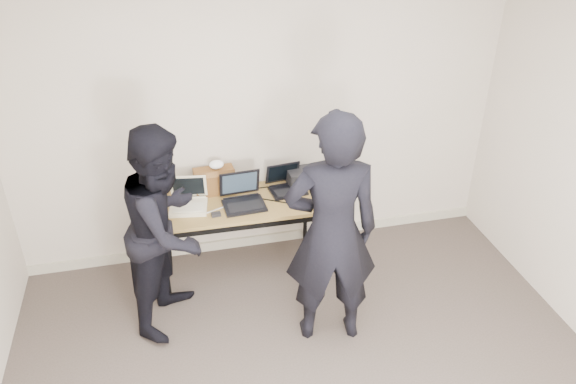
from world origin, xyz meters
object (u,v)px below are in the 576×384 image
object	(u,v)px
laptop_center	(243,197)
laptop_right	(286,184)
person_typist	(332,233)
laptop_beige	(189,202)
equipment_box	(302,177)
person_observer	(167,228)
leather_satchel	(214,180)
desk	(239,208)

from	to	relation	value
laptop_center	laptop_right	world-z (taller)	laptop_center
person_typist	laptop_beige	bearing A→B (deg)	-38.40
laptop_right	equipment_box	xyz separation A→B (m)	(0.16, 0.06, 0.02)
laptop_beige	laptop_center	distance (m)	0.47
laptop_right	person_observer	distance (m)	1.27
laptop_beige	leather_satchel	world-z (taller)	laptop_beige
laptop_center	leather_satchel	distance (m)	0.33
leather_satchel	person_typist	distance (m)	1.43
laptop_center	equipment_box	bearing A→B (deg)	15.99
laptop_beige	person_observer	xyz separation A→B (m)	(-0.20, -0.52, 0.10)
laptop_beige	laptop_right	bearing A→B (deg)	15.26
leather_satchel	laptop_right	bearing A→B (deg)	-11.53
desk	laptop_beige	size ratio (longest dim) A/B	4.17
desk	laptop_center	size ratio (longest dim) A/B	3.96
leather_satchel	person_observer	distance (m)	0.85
laptop_center	person_observer	distance (m)	0.83
person_typist	laptop_center	bearing A→B (deg)	-54.56
desk	leather_satchel	world-z (taller)	leather_satchel
leather_satchel	laptop_beige	bearing A→B (deg)	-145.57
person_observer	person_typist	bearing A→B (deg)	-86.47
desk	equipment_box	size ratio (longest dim) A/B	5.80
laptop_right	leather_satchel	distance (m)	0.66
laptop_beige	person_observer	size ratio (longest dim) A/B	0.21
desk	laptop_beige	distance (m)	0.45
laptop_center	person_observer	size ratio (longest dim) A/B	0.22
laptop_center	equipment_box	size ratio (longest dim) A/B	1.46
desk	leather_satchel	bearing A→B (deg)	129.08
equipment_box	desk	bearing A→B (deg)	-163.06
laptop_beige	equipment_box	xyz separation A→B (m)	(1.07, 0.16, 0.02)
leather_satchel	person_observer	bearing A→B (deg)	-125.76
laptop_right	person_typist	size ratio (longest dim) A/B	0.18
leather_satchel	person_typist	world-z (taller)	person_typist
leather_satchel	equipment_box	size ratio (longest dim) A/B	1.42
equipment_box	person_observer	distance (m)	1.44
laptop_beige	desk	bearing A→B (deg)	4.75
laptop_beige	laptop_center	xyz separation A→B (m)	(0.47, -0.05, 0.01)
desk	person_typist	bearing A→B (deg)	-60.07
equipment_box	person_typist	size ratio (longest dim) A/B	0.13
desk	laptop_beige	xyz separation A→B (m)	(-0.44, 0.03, 0.11)
laptop_beige	equipment_box	bearing A→B (deg)	17.31
leather_satchel	laptop_center	bearing A→B (deg)	-51.92
laptop_center	person_observer	world-z (taller)	person_observer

